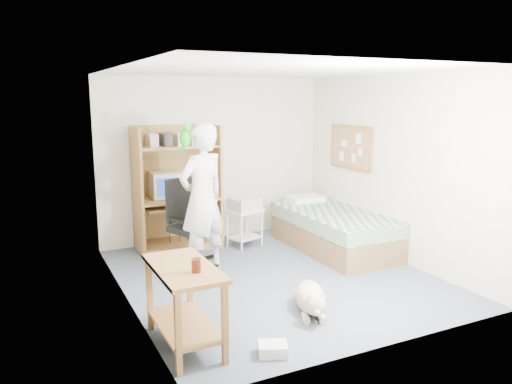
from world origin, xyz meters
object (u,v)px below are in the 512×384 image
office_chair (190,235)px  bed (333,230)px  printer_cart (245,222)px  dog (311,298)px  person (202,199)px  computer_hutch (177,193)px  side_desk (184,294)px

office_chair → bed: bearing=-29.3°
office_chair → printer_cart: bearing=1.5°
dog → person: bearing=132.1°
computer_hutch → office_chair: 0.93m
dog → printer_cart: 2.45m
computer_hutch → office_chair: (-0.09, -0.83, -0.42)m
bed → dog: (-1.46, -1.71, -0.13)m
side_desk → printer_cart: side_desk is taller
bed → person: (-2.02, -0.02, 0.65)m
bed → office_chair: office_chair is taller
printer_cart → person: bearing=-159.2°
side_desk → office_chair: office_chair is taller
office_chair → person: bearing=-98.1°
side_desk → person: 2.03m
office_chair → printer_cart: office_chair is taller
computer_hutch → dog: 2.96m
computer_hutch → dog: bearing=-79.2°
printer_cart → office_chair: bearing=-174.6°
side_desk → office_chair: size_ratio=0.88×
office_chair → dog: (0.63, -2.00, -0.25)m
person → computer_hutch: bearing=-112.2°
computer_hutch → person: (-0.02, -1.14, 0.12)m
person → dog: (0.56, -1.69, -0.79)m
bed → office_chair: 2.11m
bed → side_desk: side_desk is taller
computer_hutch → side_desk: size_ratio=1.80×
computer_hutch → office_chair: size_ratio=1.59×
bed → office_chair: (-2.09, 0.29, 0.12)m
computer_hutch → dog: (0.54, -2.83, -0.67)m
person → dog: person is taller
computer_hutch → side_desk: computer_hutch is taller
computer_hutch → side_desk: (-0.85, -2.94, -0.33)m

